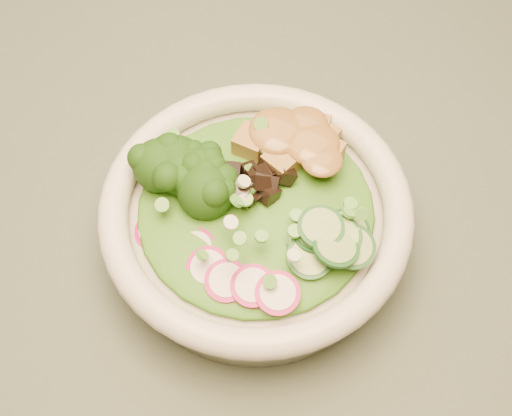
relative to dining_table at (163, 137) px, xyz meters
The scene contains 11 objects.
floor 0.64m from the dining_table, ahead, with size 4.00×4.00×0.00m, color brown.
dining_table is the anchor object (origin of this frame).
salad_bowl 0.26m from the dining_table, 26.81° to the right, with size 0.23×0.23×0.06m.
lettuce_bed 0.27m from the dining_table, 26.81° to the right, with size 0.17×0.17×0.02m, color #215A13.
broccoli_florets 0.25m from the dining_table, 37.49° to the right, with size 0.07×0.06×0.04m, color black, non-canonical shape.
radish_slices 0.30m from the dining_table, 37.12° to the right, with size 0.09×0.03×0.02m, color #A30C4E, non-canonical shape.
cucumber_slices 0.31m from the dining_table, 20.01° to the right, with size 0.06×0.06×0.03m, color #88A85D, non-canonical shape.
mushroom_heap 0.27m from the dining_table, 24.46° to the right, with size 0.06×0.06×0.03m, color black, non-canonical shape.
tofu_cubes 0.26m from the dining_table, 13.02° to the right, with size 0.08×0.05×0.03m, color olive, non-canonical shape.
peanut_sauce 0.27m from the dining_table, 13.02° to the right, with size 0.06×0.05×0.01m, color brown.
scallion_garnish 0.28m from the dining_table, 26.81° to the right, with size 0.16×0.16×0.02m, color #57A239, non-canonical shape.
Camera 1 is at (0.34, -0.31, 1.25)m, focal length 50.00 mm.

